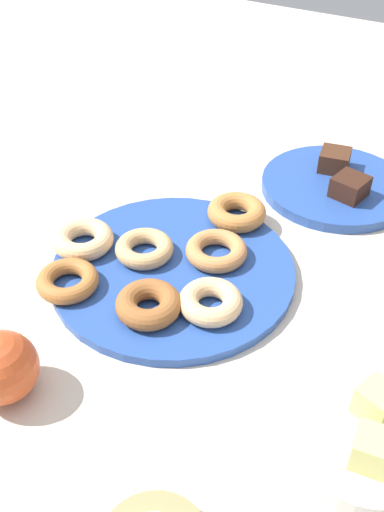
% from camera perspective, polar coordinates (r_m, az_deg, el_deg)
% --- Properties ---
extents(ground_plane, '(2.40, 2.40, 0.00)m').
position_cam_1_polar(ground_plane, '(0.80, -1.87, -1.72)').
color(ground_plane, beige).
extents(donut_plate, '(0.33, 0.33, 0.01)m').
position_cam_1_polar(donut_plate, '(0.79, -1.88, -1.35)').
color(donut_plate, '#284C9E').
rests_on(donut_plate, ground_plane).
extents(donut_0, '(0.09, 0.09, 0.02)m').
position_cam_1_polar(donut_0, '(0.79, 2.42, 0.54)').
color(donut_0, '#C6844C').
rests_on(donut_0, donut_plate).
extents(donut_1, '(0.12, 0.12, 0.03)m').
position_cam_1_polar(donut_1, '(0.87, 4.45, 4.37)').
color(donut_1, '#BC7A3D').
rests_on(donut_1, donut_plate).
extents(donut_2, '(0.11, 0.11, 0.02)m').
position_cam_1_polar(donut_2, '(0.80, -4.62, 0.87)').
color(donut_2, tan).
rests_on(donut_2, donut_plate).
extents(donut_3, '(0.09, 0.09, 0.03)m').
position_cam_1_polar(donut_3, '(0.83, -10.74, 1.64)').
color(donut_3, '#EABC84').
rests_on(donut_3, donut_plate).
extents(donut_4, '(0.11, 0.11, 0.02)m').
position_cam_1_polar(donut_4, '(0.76, -12.23, -2.41)').
color(donut_4, '#AD6B33').
rests_on(donut_4, donut_plate).
extents(donut_5, '(0.08, 0.08, 0.03)m').
position_cam_1_polar(donut_5, '(0.72, 1.86, -4.56)').
color(donut_5, '#EABC84').
rests_on(donut_5, donut_plate).
extents(donut_6, '(0.09, 0.09, 0.03)m').
position_cam_1_polar(donut_6, '(0.71, -4.34, -4.79)').
color(donut_6, '#995B2D').
rests_on(donut_6, donut_plate).
extents(cake_plate, '(0.24, 0.24, 0.02)m').
position_cam_1_polar(cake_plate, '(0.99, 14.02, 6.75)').
color(cake_plate, '#284C9E').
rests_on(cake_plate, ground_plane).
extents(brownie_near, '(0.06, 0.06, 0.03)m').
position_cam_1_polar(brownie_near, '(1.01, 13.95, 9.21)').
color(brownie_near, '#472819').
rests_on(brownie_near, cake_plate).
extents(brownie_far, '(0.06, 0.06, 0.03)m').
position_cam_1_polar(brownie_far, '(0.94, 15.39, 6.63)').
color(brownie_far, '#381E14').
rests_on(brownie_far, cake_plate).
extents(fruit_bowl, '(0.15, 0.15, 0.03)m').
position_cam_1_polar(fruit_bowl, '(0.63, 16.50, -17.36)').
color(fruit_bowl, silver).
rests_on(fruit_bowl, ground_plane).
extents(melon_chunk_left, '(0.05, 0.05, 0.04)m').
position_cam_1_polar(melon_chunk_left, '(0.61, 17.87, -13.62)').
color(melon_chunk_left, '#DBD67A').
rests_on(melon_chunk_left, fruit_bowl).
extents(melon_chunk_right, '(0.04, 0.04, 0.04)m').
position_cam_1_polar(melon_chunk_right, '(0.58, 17.46, -17.86)').
color(melon_chunk_right, '#DBD67A').
rests_on(melon_chunk_right, fruit_bowl).
extents(apple, '(0.08, 0.08, 0.08)m').
position_cam_1_polar(apple, '(0.66, -18.39, -10.44)').
color(apple, '#CC4C23').
rests_on(apple, ground_plane).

